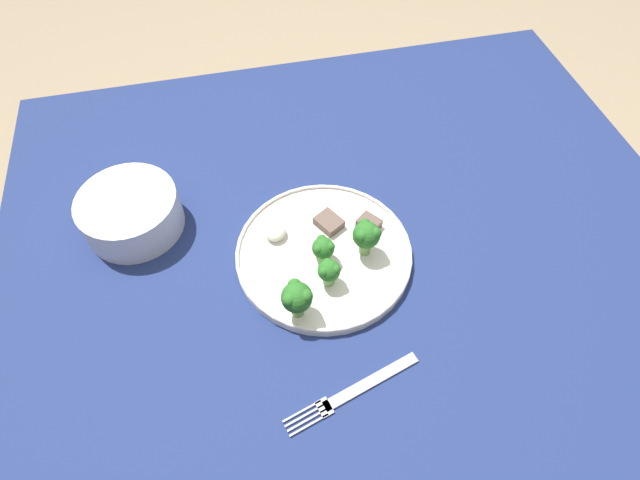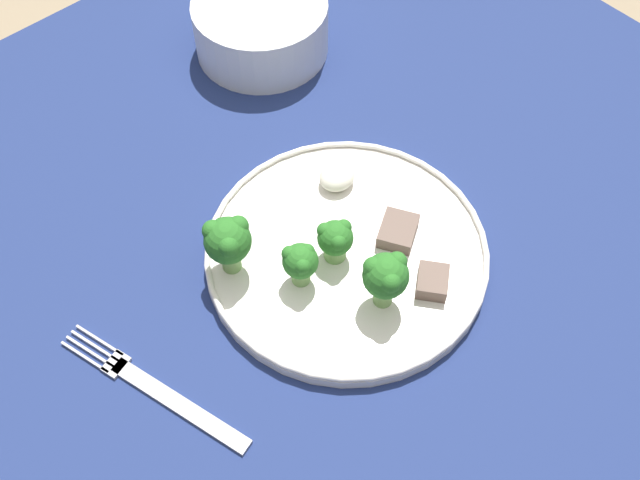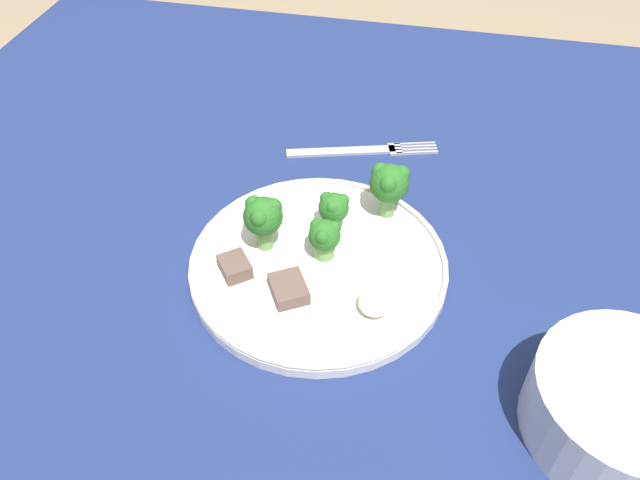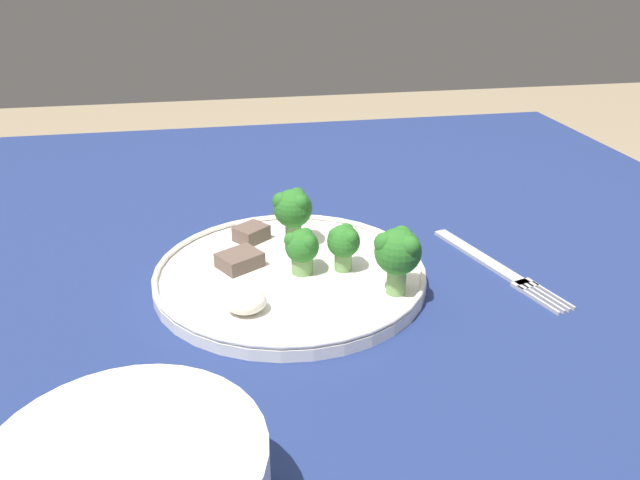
# 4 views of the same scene
# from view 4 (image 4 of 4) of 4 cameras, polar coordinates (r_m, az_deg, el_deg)

# --- Properties ---
(table) EXTENTS (1.13, 1.15, 0.71)m
(table) POSITION_cam_4_polar(r_m,az_deg,el_deg) (0.75, 0.42, -7.32)
(table) COLOR navy
(table) RESTS_ON ground_plane
(dinner_plate) EXTENTS (0.28, 0.28, 0.02)m
(dinner_plate) POSITION_cam_4_polar(r_m,az_deg,el_deg) (0.65, -2.74, -3.13)
(dinner_plate) COLOR white
(dinner_plate) RESTS_ON table
(fork) EXTENTS (0.07, 0.20, 0.00)m
(fork) POSITION_cam_4_polar(r_m,az_deg,el_deg) (0.71, 15.69, -2.33)
(fork) COLOR #B2B2B7
(fork) RESTS_ON table
(broccoli_floret_near_rim_left) EXTENTS (0.04, 0.03, 0.05)m
(broccoli_floret_near_rim_left) POSITION_cam_4_polar(r_m,az_deg,el_deg) (0.63, -1.66, -0.69)
(broccoli_floret_near_rim_left) COLOR #709E56
(broccoli_floret_near_rim_left) RESTS_ON dinner_plate
(broccoli_floret_center_left) EXTENTS (0.04, 0.03, 0.05)m
(broccoli_floret_center_left) POSITION_cam_4_polar(r_m,az_deg,el_deg) (0.64, 2.16, -0.21)
(broccoli_floret_center_left) COLOR #709E56
(broccoli_floret_center_left) RESTS_ON dinner_plate
(broccoli_floret_back_left) EXTENTS (0.04, 0.04, 0.07)m
(broccoli_floret_back_left) POSITION_cam_4_polar(r_m,az_deg,el_deg) (0.69, -2.49, 2.85)
(broccoli_floret_back_left) COLOR #709E56
(broccoli_floret_back_left) RESTS_ON dinner_plate
(broccoli_floret_front_left) EXTENTS (0.05, 0.05, 0.07)m
(broccoli_floret_front_left) POSITION_cam_4_polar(r_m,az_deg,el_deg) (0.59, 7.14, -1.09)
(broccoli_floret_front_left) COLOR #709E56
(broccoli_floret_front_left) RESTS_ON dinner_plate
(meat_slice_front_slice) EXTENTS (0.05, 0.05, 0.02)m
(meat_slice_front_slice) POSITION_cam_4_polar(r_m,az_deg,el_deg) (0.66, -7.35, -1.82)
(meat_slice_front_slice) COLOR brown
(meat_slice_front_slice) RESTS_ON dinner_plate
(meat_slice_middle_slice) EXTENTS (0.04, 0.04, 0.02)m
(meat_slice_middle_slice) POSITION_cam_4_polar(r_m,az_deg,el_deg) (0.72, -6.30, 0.62)
(meat_slice_middle_slice) COLOR brown
(meat_slice_middle_slice) RESTS_ON dinner_plate
(sauce_dollop) EXTENTS (0.04, 0.03, 0.02)m
(sauce_dollop) POSITION_cam_4_polar(r_m,az_deg,el_deg) (0.58, -6.79, -5.59)
(sauce_dollop) COLOR silver
(sauce_dollop) RESTS_ON dinner_plate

